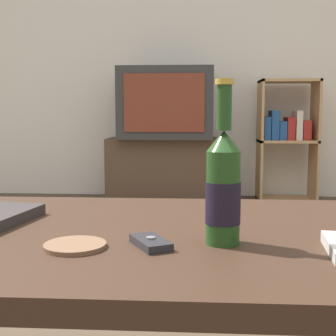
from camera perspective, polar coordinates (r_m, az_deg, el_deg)
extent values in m
cube|color=silver|center=(3.98, 2.16, 15.52)|extent=(8.00, 0.05, 2.60)
cube|color=#332116|center=(0.94, -2.63, -8.75)|extent=(1.20, 0.70, 0.04)
cube|color=#4C3828|center=(3.70, -0.17, -0.16)|extent=(0.92, 0.38, 0.50)
cube|color=#2D2D2D|center=(3.68, -0.18, 7.86)|extent=(0.71, 0.55, 0.54)
cube|color=maroon|center=(3.39, -0.49, 7.95)|extent=(0.58, 0.01, 0.42)
cube|color=tan|center=(3.75, 11.12, 3.26)|extent=(0.02, 0.30, 0.95)
cube|color=tan|center=(3.83, 17.44, 3.15)|extent=(0.02, 0.30, 0.95)
cube|color=tan|center=(3.84, 14.12, -3.70)|extent=(0.44, 0.30, 0.02)
cube|color=tan|center=(3.79, 14.32, 3.21)|extent=(0.44, 0.30, 0.02)
cube|color=tan|center=(3.79, 14.52, 10.22)|extent=(0.44, 0.30, 0.02)
cube|color=navy|center=(3.76, 11.85, 4.77)|extent=(0.05, 0.21, 0.18)
cube|color=navy|center=(3.76, 12.76, 5.12)|extent=(0.06, 0.21, 0.23)
cube|color=navy|center=(3.78, 13.64, 4.47)|extent=(0.05, 0.21, 0.14)
cube|color=maroon|center=(3.79, 14.54, 4.69)|extent=(0.06, 0.21, 0.18)
cube|color=beige|center=(3.80, 15.45, 5.05)|extent=(0.05, 0.21, 0.23)
cube|color=maroon|center=(3.81, 16.31, 4.46)|extent=(0.06, 0.21, 0.15)
cylinder|color=#1E4219|center=(0.83, 6.73, -3.65)|extent=(0.06, 0.06, 0.17)
cylinder|color=black|center=(0.83, 6.72, -4.20)|extent=(0.06, 0.06, 0.07)
cone|color=#1E4219|center=(0.82, 6.82, 3.31)|extent=(0.06, 0.06, 0.04)
cylinder|color=#1E4219|center=(0.82, 6.88, 7.31)|extent=(0.03, 0.03, 0.08)
cylinder|color=#B79333|center=(0.82, 6.92, 10.40)|extent=(0.03, 0.03, 0.01)
cube|color=#232328|center=(0.83, -2.13, -9.07)|extent=(0.08, 0.10, 0.01)
cylinder|color=slate|center=(0.82, -2.14, -8.50)|extent=(0.02, 0.02, 0.00)
cylinder|color=brown|center=(0.83, -11.27, -9.27)|extent=(0.11, 0.11, 0.01)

